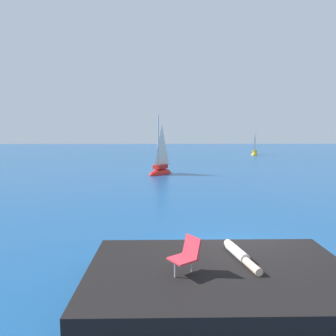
{
  "coord_description": "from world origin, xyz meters",
  "views": [
    {
      "loc": [
        -2.2,
        -9.27,
        3.76
      ],
      "look_at": [
        -1.8,
        13.95,
        0.98
      ],
      "focal_mm": 33.48,
      "sensor_mm": 36.0,
      "label": 1
    }
  ],
  "objects_px": {
    "beach_chair": "(187,254)",
    "person_sunbather": "(239,254)",
    "sailboat_near": "(160,171)",
    "sailboat_far": "(255,153)"
  },
  "relations": [
    {
      "from": "beach_chair",
      "to": "person_sunbather",
      "type": "bearing_deg",
      "value": 173.68
    },
    {
      "from": "sailboat_near",
      "to": "beach_chair",
      "type": "height_order",
      "value": "sailboat_near"
    },
    {
      "from": "sailboat_far",
      "to": "beach_chair",
      "type": "height_order",
      "value": "sailboat_far"
    },
    {
      "from": "person_sunbather",
      "to": "beach_chair",
      "type": "relative_size",
      "value": 2.18
    },
    {
      "from": "sailboat_far",
      "to": "person_sunbather",
      "type": "bearing_deg",
      "value": -169.68
    },
    {
      "from": "sailboat_near",
      "to": "sailboat_far",
      "type": "xyz_separation_m",
      "value": [
        14.51,
        21.52,
        -0.05
      ]
    },
    {
      "from": "sailboat_near",
      "to": "person_sunbather",
      "type": "xyz_separation_m",
      "value": [
        2.06,
        -19.59,
        0.47
      ]
    },
    {
      "from": "sailboat_near",
      "to": "beach_chair",
      "type": "relative_size",
      "value": 6.97
    },
    {
      "from": "sailboat_far",
      "to": "beach_chair",
      "type": "bearing_deg",
      "value": -171.07
    },
    {
      "from": "person_sunbather",
      "to": "beach_chair",
      "type": "height_order",
      "value": "beach_chair"
    }
  ]
}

